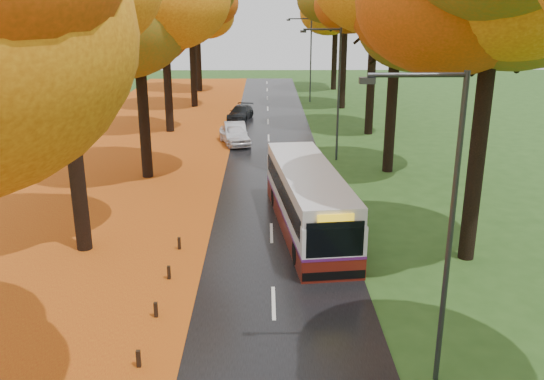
{
  "coord_description": "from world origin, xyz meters",
  "views": [
    {
      "loc": [
        -0.26,
        -4.76,
        9.43
      ],
      "look_at": [
        0.0,
        16.07,
        2.6
      ],
      "focal_mm": 38.0,
      "sensor_mm": 36.0,
      "label": 1
    }
  ],
  "objects_px": {
    "car_dark": "(240,113)",
    "streetlamp_near": "(442,211)",
    "bus": "(308,198)",
    "car_silver": "(235,133)",
    "streetlamp_far": "(308,53)",
    "car_white": "(235,135)",
    "streetlamp_mid": "(335,84)"
  },
  "relations": [
    {
      "from": "streetlamp_mid",
      "to": "car_white",
      "type": "relative_size",
      "value": 2.06
    },
    {
      "from": "car_dark",
      "to": "bus",
      "type": "bearing_deg",
      "value": -68.76
    },
    {
      "from": "streetlamp_mid",
      "to": "car_dark",
      "type": "xyz_separation_m",
      "value": [
        -6.26,
        12.98,
        -4.1
      ]
    },
    {
      "from": "bus",
      "to": "car_silver",
      "type": "distance_m",
      "value": 16.81
    },
    {
      "from": "car_white",
      "to": "car_silver",
      "type": "bearing_deg",
      "value": 72.73
    },
    {
      "from": "streetlamp_far",
      "to": "streetlamp_near",
      "type": "bearing_deg",
      "value": -90.0
    },
    {
      "from": "streetlamp_far",
      "to": "car_white",
      "type": "distance_m",
      "value": 19.31
    },
    {
      "from": "car_dark",
      "to": "streetlamp_far",
      "type": "bearing_deg",
      "value": 67.51
    },
    {
      "from": "bus",
      "to": "car_dark",
      "type": "xyz_separation_m",
      "value": [
        -3.88,
        24.54,
        -0.83
      ]
    },
    {
      "from": "car_silver",
      "to": "bus",
      "type": "bearing_deg",
      "value": -83.73
    },
    {
      "from": "streetlamp_far",
      "to": "car_dark",
      "type": "distance_m",
      "value": 11.72
    },
    {
      "from": "car_dark",
      "to": "streetlamp_near",
      "type": "bearing_deg",
      "value": -67.61
    },
    {
      "from": "streetlamp_far",
      "to": "car_silver",
      "type": "xyz_separation_m",
      "value": [
        -6.3,
        -17.23,
        -4.0
      ]
    },
    {
      "from": "streetlamp_near",
      "to": "streetlamp_far",
      "type": "height_order",
      "value": "same"
    },
    {
      "from": "bus",
      "to": "car_silver",
      "type": "relative_size",
      "value": 2.52
    },
    {
      "from": "streetlamp_mid",
      "to": "car_dark",
      "type": "bearing_deg",
      "value": 115.74
    },
    {
      "from": "streetlamp_near",
      "to": "car_white",
      "type": "distance_m",
      "value": 27.23
    },
    {
      "from": "car_white",
      "to": "bus",
      "type": "bearing_deg",
      "value": -93.28
    },
    {
      "from": "streetlamp_near",
      "to": "bus",
      "type": "xyz_separation_m",
      "value": [
        -2.37,
        10.44,
        -3.27
      ]
    },
    {
      "from": "streetlamp_near",
      "to": "streetlamp_mid",
      "type": "bearing_deg",
      "value": 90.0
    },
    {
      "from": "streetlamp_far",
      "to": "car_silver",
      "type": "distance_m",
      "value": 18.78
    },
    {
      "from": "streetlamp_near",
      "to": "car_dark",
      "type": "xyz_separation_m",
      "value": [
        -6.26,
        34.98,
        -4.1
      ]
    },
    {
      "from": "streetlamp_far",
      "to": "bus",
      "type": "bearing_deg",
      "value": -94.05
    },
    {
      "from": "car_white",
      "to": "car_dark",
      "type": "relative_size",
      "value": 0.99
    },
    {
      "from": "streetlamp_far",
      "to": "car_silver",
      "type": "height_order",
      "value": "streetlamp_far"
    },
    {
      "from": "streetlamp_near",
      "to": "car_silver",
      "type": "distance_m",
      "value": 27.79
    },
    {
      "from": "streetlamp_mid",
      "to": "car_white",
      "type": "distance_m",
      "value": 8.56
    },
    {
      "from": "bus",
      "to": "car_white",
      "type": "distance_m",
      "value": 16.25
    },
    {
      "from": "bus",
      "to": "car_dark",
      "type": "bearing_deg",
      "value": 92.58
    },
    {
      "from": "car_silver",
      "to": "car_dark",
      "type": "height_order",
      "value": "car_silver"
    },
    {
      "from": "streetlamp_far",
      "to": "car_white",
      "type": "relative_size",
      "value": 2.06
    },
    {
      "from": "bus",
      "to": "streetlamp_far",
      "type": "bearing_deg",
      "value": 79.54
    }
  ]
}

